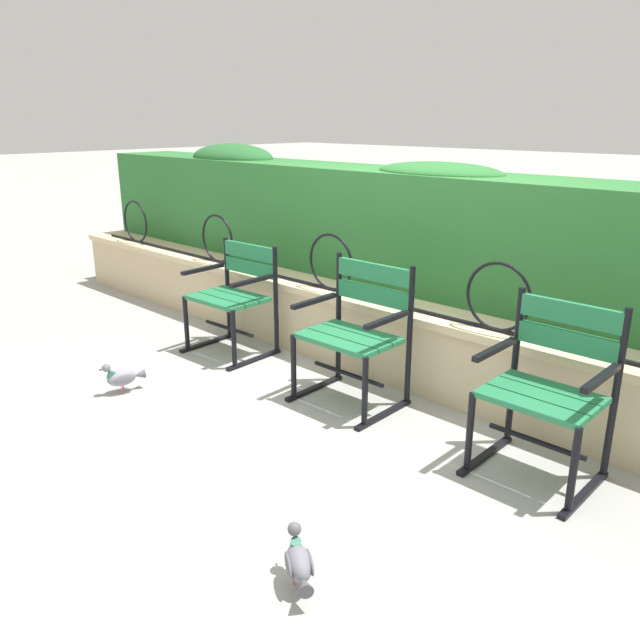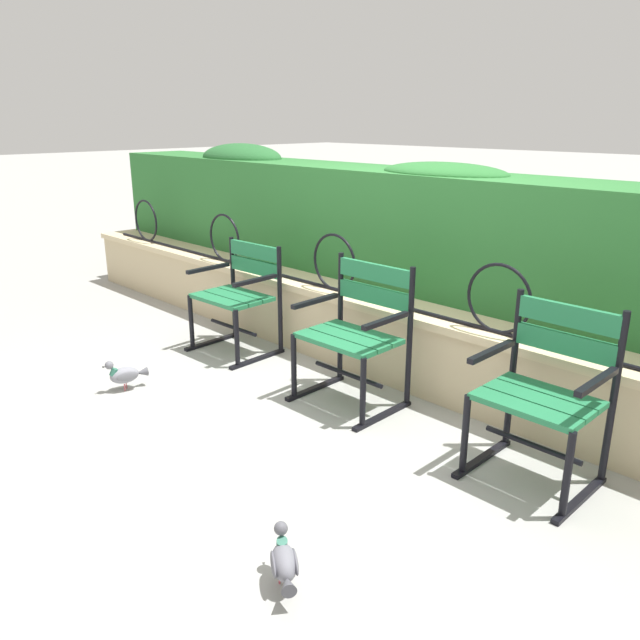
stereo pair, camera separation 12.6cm
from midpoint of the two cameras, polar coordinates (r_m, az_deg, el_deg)
name	(u,v)px [view 2 (the right image)]	position (r m, az deg, el deg)	size (l,w,h in m)	color
ground_plane	(310,406)	(4.03, -0.03, -7.74)	(60.00, 60.00, 0.00)	#9E9E99
stone_wall	(388,337)	(4.46, 7.01, -1.56)	(7.79, 0.41, 0.54)	#C6B289
iron_arch_fence	(343,269)	(4.51, 2.89, 4.58)	(7.25, 0.02, 0.42)	black
hedge_row	(434,227)	(4.67, 11.07, 8.23)	(7.64, 0.64, 0.97)	#2D7033
park_chair_left	(239,293)	(4.87, -6.55, 2.43)	(0.61, 0.54, 0.83)	#237547
park_chair_centre	(357,330)	(3.95, 4.25, -0.92)	(0.63, 0.53, 0.90)	#237547
park_chair_right	(546,390)	(3.32, 20.73, -5.94)	(0.57, 0.52, 0.90)	#237547
pigeon_near_chairs	(125,374)	(4.39, -16.42, -4.72)	(0.14, 0.29, 0.22)	gray
pigeon_far_side	(284,562)	(2.60, -1.78, -21.00)	(0.26, 0.21, 0.22)	slate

